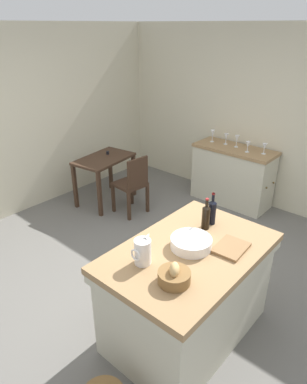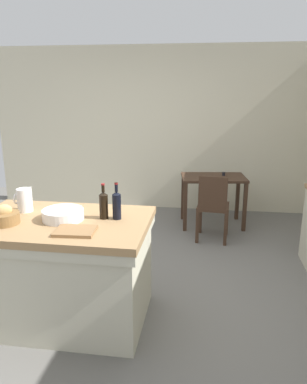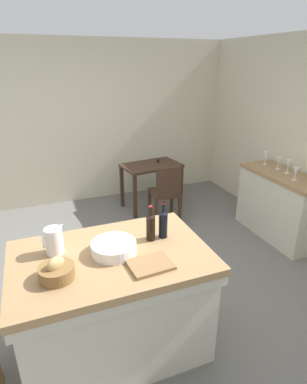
% 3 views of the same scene
% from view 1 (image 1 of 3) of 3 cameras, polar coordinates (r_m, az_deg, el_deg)
% --- Properties ---
extents(ground_plane, '(6.76, 6.76, 0.00)m').
position_cam_1_polar(ground_plane, '(3.95, -0.40, -14.42)').
color(ground_plane, '#66635E').
extents(wall_back, '(5.32, 0.12, 2.60)m').
position_cam_1_polar(wall_back, '(5.28, -22.45, 10.20)').
color(wall_back, beige).
rests_on(wall_back, ground).
extents(wall_right, '(0.12, 5.20, 2.60)m').
position_cam_1_polar(wall_right, '(5.39, 18.57, 11.12)').
color(wall_right, beige).
rests_on(wall_right, ground).
extents(island_table, '(1.47, 0.96, 0.91)m').
position_cam_1_polar(island_table, '(3.12, 5.70, -15.69)').
color(island_table, '#99754C').
rests_on(island_table, ground).
extents(side_cabinet, '(0.52, 1.24, 0.90)m').
position_cam_1_polar(side_cabinet, '(5.49, 12.85, 2.69)').
color(side_cabinet, '#99754C').
rests_on(side_cabinet, ground).
extents(writing_desk, '(0.97, 0.68, 0.78)m').
position_cam_1_polar(writing_desk, '(5.37, -8.10, 4.44)').
color(writing_desk, '#3D281C').
rests_on(writing_desk, ground).
extents(wooden_chair, '(0.43, 0.43, 0.90)m').
position_cam_1_polar(wooden_chair, '(5.01, -3.48, 1.45)').
color(wooden_chair, '#3D281C').
rests_on(wooden_chair, ground).
extents(pitcher, '(0.17, 0.13, 0.25)m').
position_cam_1_polar(pitcher, '(2.65, -1.83, -9.78)').
color(pitcher, white).
rests_on(pitcher, island_table).
extents(wash_bowl, '(0.34, 0.34, 0.09)m').
position_cam_1_polar(wash_bowl, '(2.86, 6.22, -8.32)').
color(wash_bowl, white).
rests_on(wash_bowl, island_table).
extents(bread_basket, '(0.24, 0.24, 0.16)m').
position_cam_1_polar(bread_basket, '(2.50, 3.43, -13.64)').
color(bread_basket, brown).
rests_on(bread_basket, island_table).
extents(cutting_board, '(0.31, 0.25, 0.02)m').
position_cam_1_polar(cutting_board, '(2.91, 12.64, -8.95)').
color(cutting_board, olive).
rests_on(cutting_board, island_table).
extents(wine_bottle_dark, '(0.07, 0.07, 0.31)m').
position_cam_1_polar(wine_bottle_dark, '(3.17, 9.62, -3.16)').
color(wine_bottle_dark, black).
rests_on(wine_bottle_dark, island_table).
extents(wine_bottle_amber, '(0.07, 0.07, 0.30)m').
position_cam_1_polar(wine_bottle_amber, '(3.09, 8.63, -4.00)').
color(wine_bottle_amber, black).
rests_on(wine_bottle_amber, island_table).
extents(wine_glass_far_left, '(0.07, 0.07, 0.16)m').
position_cam_1_polar(wine_glass_far_left, '(5.15, 17.82, 7.11)').
color(wine_glass_far_left, white).
rests_on(wine_glass_far_left, side_cabinet).
extents(wine_glass_left, '(0.07, 0.07, 0.16)m').
position_cam_1_polar(wine_glass_left, '(5.16, 15.29, 7.50)').
color(wine_glass_left, white).
rests_on(wine_glass_left, side_cabinet).
extents(wine_glass_middle, '(0.07, 0.07, 0.18)m').
position_cam_1_polar(wine_glass_middle, '(5.34, 13.58, 8.49)').
color(wine_glass_middle, white).
rests_on(wine_glass_middle, side_cabinet).
extents(wine_glass_right, '(0.07, 0.07, 0.17)m').
position_cam_1_polar(wine_glass_right, '(5.44, 11.89, 8.86)').
color(wine_glass_right, white).
rests_on(wine_glass_right, side_cabinet).
extents(wine_glass_far_right, '(0.07, 0.07, 0.19)m').
position_cam_1_polar(wine_glass_far_right, '(5.52, 9.71, 9.45)').
color(wine_glass_far_right, white).
rests_on(wine_glass_far_right, side_cabinet).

